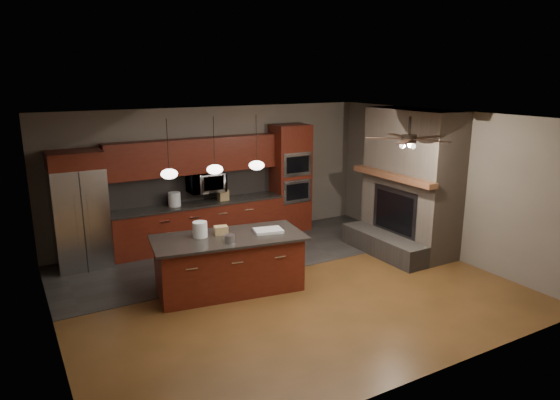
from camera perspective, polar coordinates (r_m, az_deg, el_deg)
ground at (r=8.43m, az=0.58°, el=-9.90°), size 7.00×7.00×0.00m
ceiling at (r=7.72m, az=0.64°, el=9.42°), size 7.00×6.00×0.02m
back_wall at (r=10.60m, az=-7.60°, el=2.95°), size 7.00×0.02×2.80m
right_wall at (r=10.14m, az=17.96°, el=1.87°), size 0.02×6.00×2.80m
left_wall at (r=6.96m, az=-25.21°, el=-4.26°), size 0.02×6.00×2.80m
slate_tile_patch at (r=9.91m, az=-4.69°, el=-6.15°), size 7.00×2.40×0.01m
fireplace_column at (r=10.11m, az=14.48°, el=1.48°), size 1.30×2.10×2.80m
back_cabinetry at (r=10.31m, az=-9.42°, el=-0.31°), size 3.59×0.64×2.20m
oven_tower at (r=11.11m, az=1.18°, el=2.50°), size 0.80×0.63×2.38m
microwave at (r=10.29m, az=-8.48°, el=2.02°), size 0.73×0.41×0.50m
refrigerator at (r=9.63m, az=-21.93°, el=-1.11°), size 0.92×0.75×2.14m
kitchen_island at (r=8.20m, az=-5.83°, el=-7.18°), size 2.56×1.45×0.92m
white_bucket at (r=8.04m, az=-9.13°, el=-3.34°), size 0.24×0.24×0.25m
paint_can at (r=7.77m, az=-5.78°, el=-4.38°), size 0.18×0.18×0.11m
paint_tray at (r=8.22m, az=-1.36°, el=-3.51°), size 0.52×0.41×0.05m
cardboard_box at (r=8.14m, az=-6.76°, el=-3.45°), size 0.24×0.19×0.14m
counter_bucket at (r=10.08m, az=-11.98°, el=0.08°), size 0.28×0.28×0.28m
counter_box at (r=10.38m, az=-6.51°, el=0.56°), size 0.21×0.16×0.22m
pendant_left at (r=7.82m, az=-12.54°, el=2.96°), size 0.26×0.26×0.92m
pendant_center at (r=8.06m, az=-7.45°, el=3.52°), size 0.26×0.26×0.92m
pendant_right at (r=8.37m, az=-2.69°, el=4.01°), size 0.26×0.26×0.92m
ceiling_fan at (r=8.21m, az=14.52°, el=6.86°), size 1.27×1.33×0.41m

